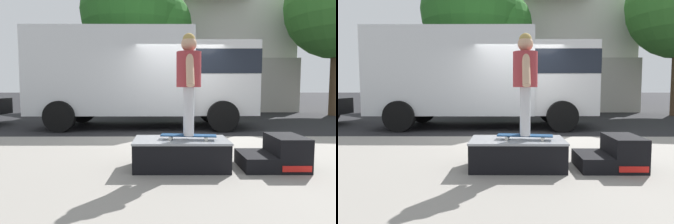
% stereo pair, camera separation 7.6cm
% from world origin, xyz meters
% --- Properties ---
extents(ground_plane, '(140.00, 140.00, 0.00)m').
position_xyz_m(ground_plane, '(0.00, 0.00, 0.00)').
color(ground_plane, black).
extents(sidewalk_slab, '(50.00, 5.00, 0.12)m').
position_xyz_m(sidewalk_slab, '(0.00, -3.00, 0.06)').
color(sidewalk_slab, gray).
rests_on(sidewalk_slab, ground).
extents(skate_box, '(1.34, 0.75, 0.42)m').
position_xyz_m(skate_box, '(-0.19, -3.24, 0.34)').
color(skate_box, black).
rests_on(skate_box, sidewalk_slab).
extents(kicker_ramp, '(0.89, 0.75, 0.47)m').
position_xyz_m(kicker_ramp, '(1.19, -3.24, 0.31)').
color(kicker_ramp, black).
rests_on(kicker_ramp, sidewalk_slab).
extents(skateboard, '(0.80, 0.30, 0.07)m').
position_xyz_m(skateboard, '(-0.09, -3.28, 0.60)').
color(skateboard, navy).
rests_on(skateboard, skate_box).
extents(skater_kid, '(0.34, 0.73, 1.41)m').
position_xyz_m(skater_kid, '(-0.09, -3.28, 1.44)').
color(skater_kid, silver).
rests_on(skater_kid, skateboard).
extents(box_truck, '(6.91, 2.63, 3.05)m').
position_xyz_m(box_truck, '(-1.10, 2.20, 1.70)').
color(box_truck, silver).
rests_on(box_truck, ground).
extents(street_tree_main, '(5.05, 4.59, 7.04)m').
position_xyz_m(street_tree_main, '(-1.72, 6.43, 4.60)').
color(street_tree_main, brown).
rests_on(street_tree_main, ground).
extents(house_behind, '(9.54, 8.23, 8.40)m').
position_xyz_m(house_behind, '(1.98, 11.96, 4.24)').
color(house_behind, silver).
rests_on(house_behind, ground).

